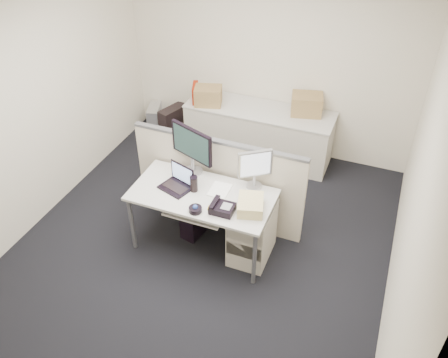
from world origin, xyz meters
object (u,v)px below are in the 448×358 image
at_px(desk, 202,199).
at_px(laptop, 175,179).
at_px(monitor_main, 192,151).
at_px(desk_phone, 222,208).

height_order(desk, laptop, laptop).
bearing_deg(monitor_main, desk, -31.19).
bearing_deg(desk, desk_phone, -30.96).
distance_m(monitor_main, desk_phone, 0.78).
xyz_separation_m(desk, laptop, (-0.30, -0.02, 0.19)).
distance_m(laptop, desk_phone, 0.63).
distance_m(desk, desk_phone, 0.36).
xyz_separation_m(desk, desk_phone, (0.30, -0.18, 0.10)).
bearing_deg(desk, laptop, -176.19).
bearing_deg(desk_phone, monitor_main, 137.02).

